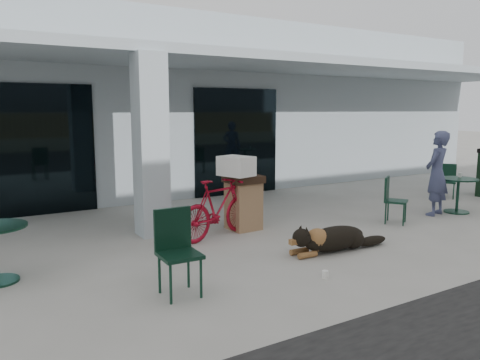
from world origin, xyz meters
TOP-DOWN VIEW (x-y plane):
  - ground at (0.00, 0.00)m, footprint 80.00×80.00m
  - building at (0.00, 8.50)m, footprint 22.00×7.00m
  - storefront_glass_left at (-3.20, 4.98)m, footprint 2.80×0.06m
  - storefront_glass_right at (1.80, 4.98)m, footprint 2.40×0.06m
  - column at (-1.50, 2.30)m, footprint 0.50×0.50m
  - overhang at (0.00, 3.60)m, footprint 22.00×2.80m
  - bicycle at (-0.61, 1.53)m, footprint 1.77×0.95m
  - laundry_basket at (-0.18, 1.66)m, footprint 0.58×0.68m
  - dog at (0.56, -0.08)m, footprint 1.35×0.50m
  - cup_near_dog at (-0.35, -0.92)m, footprint 0.11×0.11m
  - cafe_chair_near at (-2.20, -0.46)m, footprint 0.48×0.52m
  - cafe_table_far at (4.69, 0.65)m, footprint 0.87×0.87m
  - cafe_chair_far_a at (2.80, 0.66)m, footprint 0.58×0.59m
  - cafe_chair_far_b at (5.97, 1.80)m, footprint 0.55×0.54m
  - person at (4.07, 0.74)m, footprint 0.72×0.57m
  - cup_on_table at (4.85, 0.73)m, footprint 0.08×0.08m
  - trash_receptacle at (0.06, 1.80)m, footprint 0.61×0.61m

SIDE VIEW (x-z plane):
  - ground at x=0.00m, z-range 0.00..0.00m
  - cup_near_dog at x=-0.35m, z-range 0.00..0.10m
  - dog at x=0.56m, z-range 0.00..0.44m
  - cafe_table_far at x=4.69m, z-range 0.00..0.74m
  - cafe_chair_far_b at x=5.97m, z-range 0.00..0.84m
  - cafe_chair_far_a at x=2.80m, z-range 0.00..0.89m
  - trash_receptacle at x=0.06m, z-range 0.00..1.00m
  - cafe_chair_near at x=-2.20m, z-range 0.00..1.02m
  - bicycle at x=-0.61m, z-range 0.00..1.02m
  - cup_on_table at x=4.85m, z-range 0.74..0.84m
  - person at x=4.07m, z-range 0.00..1.75m
  - laundry_basket at x=-0.18m, z-range 1.02..1.37m
  - storefront_glass_left at x=-3.20m, z-range 0.00..2.70m
  - storefront_glass_right at x=1.80m, z-range 0.00..2.70m
  - column at x=-1.50m, z-range 0.00..3.12m
  - building at x=0.00m, z-range 0.00..4.50m
  - overhang at x=0.00m, z-range 3.12..3.30m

